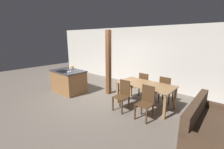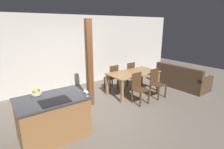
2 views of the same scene
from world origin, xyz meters
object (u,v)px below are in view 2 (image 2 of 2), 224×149
object	(u,v)px
wine_glass_near	(87,91)
dining_chair_far_left	(112,77)
kitchen_island	(53,117)
fruit_bowl	(36,93)
wine_glass_middle	(85,90)
dining_chair_near_right	(157,83)
dining_table	(133,75)
couch	(181,80)
timber_post	(89,64)
dining_chair_far_right	(129,73)
dining_chair_near_left	(139,88)

from	to	relation	value
wine_glass_near	dining_chair_far_left	distance (m)	2.89
kitchen_island	fruit_bowl	size ratio (longest dim) A/B	6.57
wine_glass_middle	dining_chair_near_right	distance (m)	2.96
fruit_bowl	dining_table	world-z (taller)	fruit_bowl
wine_glass_middle	dining_chair_near_right	xyz separation A→B (m)	(2.87, 0.47, -0.53)
dining_chair_far_left	dining_table	bearing A→B (deg)	120.11
dining_chair_near_right	couch	distance (m)	1.53
wine_glass_middle	timber_post	distance (m)	1.47
dining_table	couch	bearing A→B (deg)	-18.80
dining_chair_far_right	timber_post	distance (m)	2.31
wine_glass_middle	dining_chair_near_left	size ratio (longest dim) A/B	0.15
dining_table	couch	size ratio (longest dim) A/B	0.94
kitchen_island	dining_table	size ratio (longest dim) A/B	0.78
dining_chair_near_left	dining_chair_far_right	size ratio (longest dim) A/B	1.00
dining_table	timber_post	world-z (taller)	timber_post
dining_table	dining_chair_far_right	xyz separation A→B (m)	(0.40, 0.70, -0.17)
dining_chair_far_right	couch	xyz separation A→B (m)	(1.52, -1.35, -0.20)
wine_glass_middle	dining_table	distance (m)	2.75
wine_glass_near	dining_chair_near_right	distance (m)	2.97
dining_chair_near_right	timber_post	distance (m)	2.34
kitchen_island	dining_chair_near_left	distance (m)	2.69
wine_glass_middle	dining_table	bearing A→B (deg)	25.27
wine_glass_middle	timber_post	xyz separation A→B (m)	(0.79, 1.22, 0.23)
dining_chair_near_left	wine_glass_near	bearing A→B (deg)	-164.87
wine_glass_near	kitchen_island	bearing A→B (deg)	148.30
wine_glass_middle	dining_table	xyz separation A→B (m)	(2.47, 1.16, -0.36)
dining_chair_near_left	timber_post	xyz separation A→B (m)	(-1.27, 0.75, 0.76)
dining_chair_near_right	wine_glass_near	bearing A→B (deg)	-169.00
kitchen_island	timber_post	distance (m)	1.87
dining_chair_near_left	timber_post	distance (m)	1.66
fruit_bowl	wine_glass_middle	distance (m)	1.04
wine_glass_near	dining_chair_far_right	distance (m)	3.51
dining_chair_near_right	dining_chair_far_right	bearing A→B (deg)	90.00
wine_glass_middle	kitchen_island	bearing A→B (deg)	154.67
kitchen_island	dining_table	world-z (taller)	kitchen_island
dining_table	timber_post	xyz separation A→B (m)	(-1.68, 0.06, 0.59)
couch	dining_table	bearing A→B (deg)	70.30
dining_chair_far_left	dining_chair_near_left	bearing A→B (deg)	90.00
dining_chair_near_left	couch	world-z (taller)	dining_chair_near_left
dining_table	dining_chair_far_left	size ratio (longest dim) A/B	1.91
dining_chair_near_right	timber_post	world-z (taller)	timber_post
kitchen_island	dining_chair_far_left	bearing A→B (deg)	30.26
wine_glass_middle	dining_table	world-z (taller)	wine_glass_middle
dining_chair_near_right	wine_glass_middle	bearing A→B (deg)	-170.73
kitchen_island	wine_glass_near	world-z (taller)	wine_glass_near
fruit_bowl	wine_glass_middle	size ratio (longest dim) A/B	1.47
dining_chair_far_left	couch	world-z (taller)	dining_chair_far_left
kitchen_island	wine_glass_near	size ratio (longest dim) A/B	9.67
wine_glass_middle	dining_chair_far_left	size ratio (longest dim) A/B	0.15
wine_glass_near	dining_table	world-z (taller)	wine_glass_near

